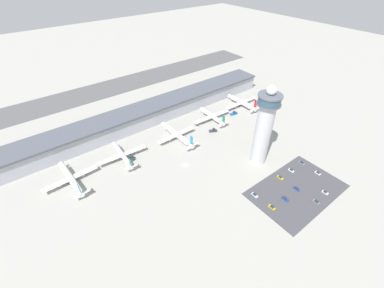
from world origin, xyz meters
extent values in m
plane|color=#9E9B93|center=(0.00, 0.00, 0.00)|extent=(1000.00, 1000.00, 0.00)
cube|color=#A3A8B2|center=(0.00, 70.00, 7.08)|extent=(276.62, 22.00, 14.15)
cube|color=#4C515B|center=(0.00, 70.00, 14.95)|extent=(276.62, 25.00, 1.60)
cube|color=#515154|center=(0.00, 159.46, 0.00)|extent=(414.93, 44.00, 0.01)
cylinder|color=#BCBCC1|center=(46.73, -28.46, 23.80)|extent=(11.44, 11.44, 47.60)
cylinder|color=#565B66|center=(46.73, -28.46, 48.00)|extent=(15.98, 15.98, 0.80)
cylinder|color=#334C60|center=(46.73, -28.46, 51.02)|extent=(14.70, 14.70, 5.24)
cylinder|color=#565B66|center=(46.73, -28.46, 54.13)|extent=(15.98, 15.98, 1.00)
sphere|color=white|center=(46.73, -28.46, 57.82)|extent=(6.37, 6.37, 6.37)
cube|color=#424247|center=(44.47, -64.77, 0.00)|extent=(64.00, 40.00, 0.01)
cylinder|color=white|center=(-72.49, 32.83, 4.50)|extent=(5.61, 30.60, 3.99)
cone|color=white|center=(-73.40, 49.82, 4.50)|extent=(4.18, 3.80, 3.99)
cone|color=white|center=(-71.54, 15.25, 4.50)|extent=(3.84, 4.97, 3.59)
cube|color=white|center=(-72.52, 33.44, 3.80)|extent=(37.18, 6.37, 0.44)
cylinder|color=#A8A8B2|center=(-80.33, 34.02, 2.59)|extent=(2.43, 4.50, 2.19)
cylinder|color=#A8A8B2|center=(-64.81, 34.85, 2.59)|extent=(2.43, 4.50, 2.19)
cube|color=#197FB2|center=(-71.49, 14.29, 9.68)|extent=(0.45, 2.81, 6.38)
cube|color=white|center=(-71.47, 13.89, 4.90)|extent=(11.26, 2.59, 0.24)
cylinder|color=black|center=(-73.24, 46.83, 1.25)|extent=(0.28, 0.28, 2.50)
cylinder|color=black|center=(-69.69, 32.79, 1.25)|extent=(0.28, 0.28, 2.50)
cylinder|color=black|center=(-75.26, 32.49, 1.25)|extent=(0.28, 0.28, 2.50)
cylinder|color=silver|center=(-33.91, 34.49, 4.52)|extent=(4.90, 27.18, 3.46)
cone|color=silver|center=(-33.10, 49.55, 4.52)|extent=(3.63, 3.30, 3.46)
cone|color=silver|center=(-34.73, 18.91, 4.52)|extent=(3.33, 4.32, 3.12)
cube|color=silver|center=(-33.88, 35.03, 3.91)|extent=(38.08, 6.41, 0.44)
cylinder|color=#A8A8B2|center=(-41.77, 36.45, 2.86)|extent=(2.11, 3.91, 1.91)
cylinder|color=#A8A8B2|center=(-25.88, 35.61, 2.86)|extent=(2.11, 3.91, 1.91)
cube|color=#14704C|center=(-34.78, 18.08, 9.02)|extent=(0.45, 2.81, 5.54)
cube|color=silver|center=(-34.80, 17.68, 4.87)|extent=(9.79, 2.51, 0.24)
cylinder|color=black|center=(-33.25, 46.79, 1.39)|extent=(0.28, 0.28, 2.79)
cylinder|color=black|center=(-31.50, 34.10, 1.39)|extent=(0.28, 0.28, 2.79)
cylinder|color=black|center=(-36.34, 34.36, 1.39)|extent=(0.28, 0.28, 2.79)
cylinder|color=white|center=(13.57, 31.13, 4.65)|extent=(5.15, 32.69, 4.39)
cone|color=white|center=(13.15, 49.40, 4.65)|extent=(4.49, 4.06, 4.39)
cone|color=white|center=(14.01, 12.20, 4.65)|extent=(4.08, 5.36, 3.96)
cube|color=white|center=(13.55, 31.78, 3.88)|extent=(35.73, 5.23, 0.44)
cylinder|color=#A8A8B2|center=(6.05, 32.61, 2.55)|extent=(2.53, 4.89, 2.42)
cylinder|color=#A8A8B2|center=(21.01, 32.96, 2.55)|extent=(2.53, 4.89, 2.42)
cube|color=#197FB2|center=(14.03, 11.15, 10.37)|extent=(0.36, 2.81, 7.03)
cube|color=white|center=(14.04, 10.75, 5.09)|extent=(12.35, 2.29, 0.24)
cylinder|color=black|center=(13.22, 46.23, 1.23)|extent=(0.28, 0.28, 2.46)
cylinder|color=black|center=(16.65, 31.06, 1.23)|extent=(0.28, 0.28, 2.46)
cylinder|color=black|center=(10.50, 30.91, 1.23)|extent=(0.28, 0.28, 2.46)
cylinder|color=white|center=(56.28, 35.43, 4.61)|extent=(4.64, 25.33, 3.79)
cone|color=white|center=(56.76, 49.74, 4.61)|extent=(3.91, 3.54, 3.79)
cone|color=white|center=(55.78, 20.55, 4.61)|extent=(3.57, 4.66, 3.41)
cube|color=white|center=(56.30, 35.94, 3.95)|extent=(39.77, 5.73, 0.44)
cylinder|color=#A8A8B2|center=(48.01, 37.22, 2.80)|extent=(2.23, 4.24, 2.09)
cylinder|color=#A8A8B2|center=(64.65, 36.66, 2.80)|extent=(2.23, 4.24, 2.09)
cube|color=#14704C|center=(55.75, 19.64, 9.54)|extent=(0.39, 2.81, 6.07)
cube|color=white|center=(55.74, 19.24, 4.99)|extent=(10.68, 2.35, 0.24)
cylinder|color=black|center=(56.66, 46.84, 1.36)|extent=(0.28, 0.28, 2.72)
cylinder|color=black|center=(58.93, 35.05, 1.36)|extent=(0.28, 0.28, 2.72)
cylinder|color=black|center=(53.62, 35.23, 1.36)|extent=(0.28, 0.28, 2.72)
cylinder|color=white|center=(97.52, 37.65, 4.60)|extent=(4.55, 27.44, 4.47)
cone|color=white|center=(97.56, 53.38, 4.60)|extent=(4.48, 4.04, 4.47)
cone|color=white|center=(97.47, 21.25, 4.60)|extent=(4.04, 5.38, 4.02)
cube|color=white|center=(97.52, 38.20, 3.82)|extent=(40.09, 4.51, 0.44)
cylinder|color=#A8A8B2|center=(89.10, 39.22, 2.47)|extent=(2.47, 4.92, 2.46)
cylinder|color=#A8A8B2|center=(105.94, 39.18, 2.47)|extent=(2.47, 4.92, 2.46)
cube|color=red|center=(97.47, 20.18, 10.41)|extent=(0.31, 2.80, 7.15)
cube|color=white|center=(97.47, 19.78, 5.05)|extent=(12.52, 2.04, 0.24)
cylinder|color=black|center=(97.55, 50.16, 1.18)|extent=(0.28, 0.28, 2.37)
cylinder|color=black|center=(100.65, 37.39, 1.18)|extent=(0.28, 0.28, 2.37)
cylinder|color=black|center=(94.39, 37.41, 1.18)|extent=(0.28, 0.28, 2.37)
cube|color=black|center=(44.91, 20.67, 0.06)|extent=(6.19, 4.74, 0.12)
cube|color=#2D333D|center=(44.91, 20.67, 0.87)|extent=(7.21, 5.33, 1.74)
cube|color=#232D38|center=(45.52, 20.35, 2.46)|extent=(2.82, 2.86, 1.43)
cube|color=black|center=(79.90, 30.49, 0.06)|extent=(6.36, 3.20, 0.12)
cube|color=#195699|center=(79.90, 30.49, 0.84)|extent=(7.53, 3.45, 1.68)
cube|color=#232D38|center=(80.62, 30.40, 2.37)|extent=(2.44, 2.51, 1.38)
cube|color=black|center=(-28.21, 30.57, 0.06)|extent=(2.36, 4.85, 0.12)
cube|color=#2D333D|center=(-28.21, 30.57, 0.84)|extent=(2.48, 5.76, 1.69)
cube|color=#232D38|center=(-28.19, 30.01, 2.37)|extent=(2.05, 1.78, 1.38)
cube|color=black|center=(18.34, -51.05, 0.06)|extent=(1.91, 3.91, 0.12)
cube|color=silver|center=(18.34, -51.05, 0.40)|extent=(2.01, 4.64, 0.81)
cube|color=#232D38|center=(18.34, -50.94, 1.14)|extent=(1.71, 2.58, 0.66)
cube|color=black|center=(70.18, -51.25, 0.06)|extent=(1.99, 3.97, 0.12)
cube|color=slate|center=(70.18, -51.25, 0.40)|extent=(2.10, 4.71, 0.80)
cube|color=#232D38|center=(70.18, -51.14, 1.13)|extent=(1.78, 2.62, 0.66)
cube|color=black|center=(19.26, -64.24, 0.06)|extent=(1.82, 3.71, 0.12)
cube|color=gold|center=(19.26, -64.24, 0.43)|extent=(1.90, 4.42, 0.86)
cube|color=#232D38|center=(19.26, -64.35, 1.21)|extent=(1.66, 2.43, 0.70)
cube|color=black|center=(44.86, -64.29, 0.06)|extent=(1.81, 3.79, 0.12)
cube|color=navy|center=(44.86, -64.29, 0.39)|extent=(1.90, 4.50, 0.78)
cube|color=#232D38|center=(44.86, -64.17, 1.10)|extent=(1.62, 2.50, 0.64)
cube|color=black|center=(56.87, -77.73, 0.06)|extent=(1.95, 3.45, 0.12)
cube|color=silver|center=(56.87, -77.73, 0.38)|extent=(2.05, 4.10, 0.77)
cube|color=#232D38|center=(56.87, -77.63, 1.08)|extent=(1.74, 2.28, 0.63)
cube|color=black|center=(69.81, -64.53, 0.06)|extent=(1.81, 3.44, 0.12)
cube|color=silver|center=(69.81, -64.53, 0.38)|extent=(1.89, 4.09, 0.76)
cube|color=#232D38|center=(69.81, -64.63, 1.08)|extent=(1.66, 2.26, 0.62)
cube|color=black|center=(44.91, -78.51, 0.06)|extent=(1.87, 3.70, 0.12)
cube|color=slate|center=(44.91, -78.51, 0.42)|extent=(1.97, 4.39, 0.85)
cube|color=#232D38|center=(44.92, -78.62, 1.20)|extent=(1.68, 2.44, 0.70)
cube|color=black|center=(57.03, -51.47, 0.06)|extent=(1.80, 3.59, 0.12)
cube|color=silver|center=(57.03, -51.47, 0.44)|extent=(1.90, 4.26, 0.88)
cube|color=#232D38|center=(57.03, -51.37, 1.23)|extent=(1.61, 2.37, 0.72)
cube|color=black|center=(44.66, -51.14, 0.06)|extent=(1.67, 3.74, 0.12)
cube|color=gold|center=(44.66, -51.14, 0.40)|extent=(1.75, 4.45, 0.79)
cube|color=#232D38|center=(44.66, -51.03, 1.12)|extent=(1.53, 2.45, 0.65)
cube|color=black|center=(31.42, -64.95, 0.06)|extent=(1.91, 3.91, 0.12)
cube|color=navy|center=(31.42, -64.95, 0.41)|extent=(2.00, 4.65, 0.82)
cube|color=#232D38|center=(31.42, -64.84, 1.16)|extent=(1.73, 2.57, 0.67)
camera|label=1|loc=(-82.15, -115.28, 128.32)|focal=24.00mm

